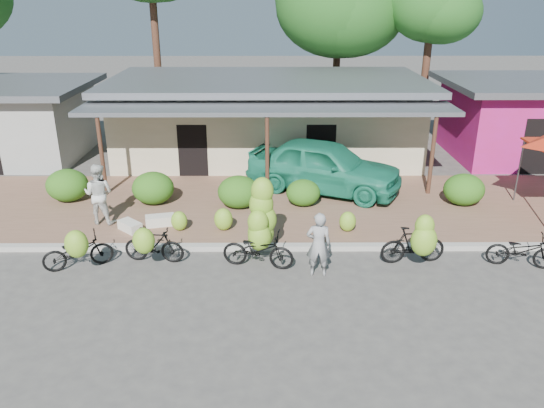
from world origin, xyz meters
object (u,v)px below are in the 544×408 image
(bike_center, at_px, (260,232))
(sack_near, at_px, (160,220))
(bike_right, at_px, (416,242))
(teal_van, at_px, (324,166))
(vendor, at_px, (319,245))
(bystander, at_px, (99,194))
(tree_near_right, at_px, (428,5))
(bike_left, at_px, (152,244))
(bike_far_right, at_px, (522,250))
(tree_center_right, at_px, (335,3))
(bike_far_left, at_px, (78,250))
(sack_far, at_px, (130,226))

(bike_center, bearing_deg, sack_near, 66.66)
(bike_right, bearing_deg, teal_van, 13.75)
(vendor, height_order, bystander, bystander)
(tree_near_right, bearing_deg, bike_center, -119.32)
(bike_left, xyz_separation_m, bike_right, (6.81, -0.16, 0.12))
(bike_far_right, bearing_deg, bystander, 89.99)
(tree_near_right, bearing_deg, bystander, -138.31)
(tree_center_right, xyz_separation_m, tree_near_right, (4.00, -2.00, -0.05))
(tree_near_right, height_order, bike_far_left, tree_near_right)
(sack_near, bearing_deg, tree_center_right, 63.69)
(bike_center, distance_m, bike_right, 4.02)
(tree_near_right, distance_m, bike_far_left, 19.11)
(bike_left, bearing_deg, bike_center, -80.69)
(tree_near_right, relative_size, bike_far_right, 4.17)
(bike_center, xyz_separation_m, bystander, (-4.85, 2.35, 0.18))
(bike_right, bearing_deg, vendor, 94.53)
(bike_center, height_order, bike_right, bike_center)
(bike_center, height_order, sack_near, bike_center)
(bystander, bearing_deg, bike_left, 138.56)
(bike_far_right, bearing_deg, tree_near_right, 9.59)
(bike_center, height_order, sack_far, bike_center)
(tree_near_right, relative_size, sack_far, 10.15)
(bike_left, xyz_separation_m, teal_van, (4.95, 5.19, 0.46))
(bike_right, xyz_separation_m, sack_near, (-7.05, 2.39, -0.42))
(tree_center_right, relative_size, bike_right, 4.85)
(bike_left, relative_size, vendor, 0.97)
(sack_near, xyz_separation_m, bystander, (-1.81, 0.20, 0.77))
(tree_near_right, distance_m, bike_center, 16.16)
(tree_near_right, distance_m, sack_near, 16.42)
(bike_right, relative_size, teal_van, 0.33)
(tree_center_right, height_order, tree_near_right, tree_center_right)
(tree_center_right, distance_m, bike_center, 16.58)
(tree_near_right, distance_m, bike_right, 15.01)
(tree_near_right, bearing_deg, tree_center_right, 153.43)
(tree_near_right, xyz_separation_m, bike_center, (-7.49, -13.33, -5.21))
(bike_far_left, relative_size, teal_van, 0.35)
(bike_center, bearing_deg, bike_right, -81.57)
(bike_far_left, height_order, bike_right, bike_right)
(bike_far_right, relative_size, bystander, 0.99)
(sack_near, height_order, teal_van, teal_van)
(bike_far_left, bearing_deg, tree_center_right, -49.13)
(bike_right, relative_size, sack_far, 2.34)
(bike_far_right, distance_m, teal_van, 7.09)
(bike_center, xyz_separation_m, vendor, (1.46, -0.69, -0.01))
(sack_far, bearing_deg, bike_far_right, -10.79)
(sack_near, relative_size, sack_far, 1.13)
(bike_far_right, xyz_separation_m, bystander, (-11.59, 2.62, 0.59))
(bike_left, height_order, sack_far, bike_left)
(tree_near_right, distance_m, teal_van, 11.03)
(bike_far_right, bearing_deg, bike_right, 102.15)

